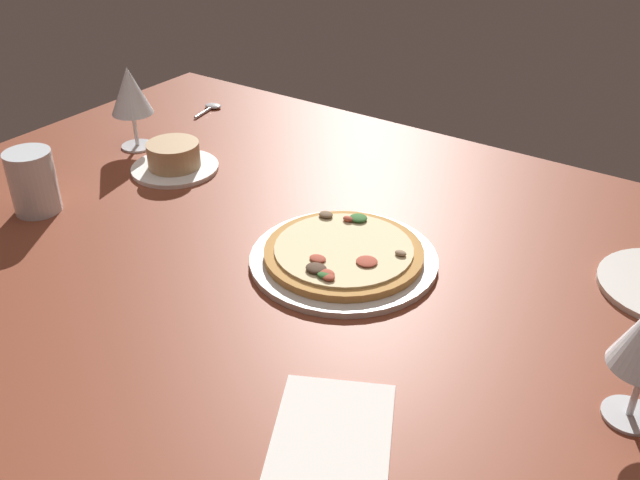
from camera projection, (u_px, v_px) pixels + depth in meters
dining_table at (297, 263)px, 111.33cm from camera, size 150.00×110.00×4.00cm
pizza_main at (344, 255)px, 107.18cm from camera, size 28.45×28.45×3.37cm
ramekin_on_saucer at (174, 159)px, 134.16cm from camera, size 16.48×16.48×5.50cm
wine_glass_far at (130, 93)px, 138.67cm from camera, size 8.13×8.13×16.54cm
water_glass at (34, 185)px, 119.26cm from camera, size 7.76×7.76×10.81cm
paper_menu at (329, 449)px, 76.07cm from camera, size 21.07×24.96×0.30cm
spoon at (211, 107)px, 162.40cm from camera, size 4.45×9.26×1.00cm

